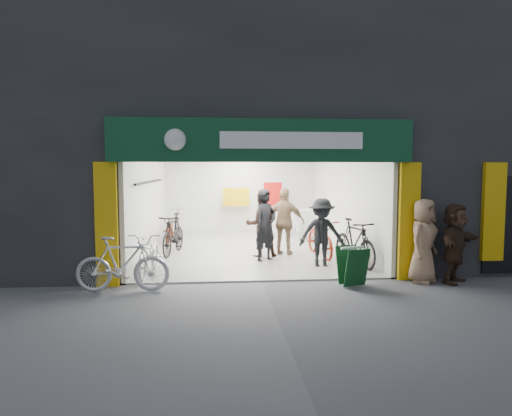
{
  "coord_description": "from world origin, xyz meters",
  "views": [
    {
      "loc": [
        -1.0,
        -9.69,
        2.45
      ],
      "look_at": [
        0.01,
        1.5,
        1.49
      ],
      "focal_mm": 32.0,
      "sensor_mm": 36.0,
      "label": 1
    }
  ],
  "objects": [
    {
      "name": "building",
      "position": [
        0.91,
        4.99,
        4.31
      ],
      "size": [
        17.0,
        10.27,
        8.0
      ],
      "color": "#232326",
      "rests_on": "ground"
    },
    {
      "name": "pedestrian_far",
      "position": [
        4.13,
        -0.43,
        0.86
      ],
      "size": [
        1.51,
        1.47,
        1.73
      ],
      "primitive_type": "imported",
      "rotation": [
        0.0,
        0.0,
        0.76
      ],
      "color": "#3B271B",
      "rests_on": "ground"
    },
    {
      "name": "customer_a",
      "position": [
        0.32,
        2.18,
        0.97
      ],
      "size": [
        0.84,
        0.81,
        1.93
      ],
      "primitive_type": "imported",
      "rotation": [
        0.0,
        0.0,
        0.7
      ],
      "color": "black",
      "rests_on": "ground"
    },
    {
      "name": "bike_left_back",
      "position": [
        -2.34,
        6.76,
        0.57
      ],
      "size": [
        0.8,
        1.96,
        1.14
      ],
      "primitive_type": "imported",
      "rotation": [
        0.0,
        0.0,
        0.14
      ],
      "color": "#A8A8AC",
      "rests_on": "ground"
    },
    {
      "name": "parked_bike",
      "position": [
        -2.86,
        -0.53,
        0.56
      ],
      "size": [
        1.88,
        0.6,
        1.12
      ],
      "primitive_type": "imported",
      "rotation": [
        0.0,
        0.0,
        1.53
      ],
      "color": "#BABABF",
      "rests_on": "ground"
    },
    {
      "name": "ground",
      "position": [
        0.0,
        0.0,
        0.0
      ],
      "size": [
        60.0,
        60.0,
        0.0
      ],
      "primitive_type": "plane",
      "color": "#56565B",
      "rests_on": "ground"
    },
    {
      "name": "bike_right_back",
      "position": [
        1.8,
        6.02,
        0.54
      ],
      "size": [
        0.54,
        1.82,
        1.09
      ],
      "primitive_type": "imported",
      "rotation": [
        0.0,
        0.0,
        0.02
      ],
      "color": "silver",
      "rests_on": "ground"
    },
    {
      "name": "bike_right_front",
      "position": [
        2.5,
        1.42,
        0.6
      ],
      "size": [
        0.97,
        2.07,
        1.2
      ],
      "primitive_type": "imported",
      "rotation": [
        0.0,
        0.0,
        0.21
      ],
      "color": "black",
      "rests_on": "ground"
    },
    {
      "name": "customer_b",
      "position": [
        0.27,
        2.79,
        0.91
      ],
      "size": [
        0.95,
        0.77,
        1.83
      ],
      "primitive_type": "imported",
      "rotation": [
        0.0,
        0.0,
        3.23
      ],
      "color": "#362118",
      "rests_on": "ground"
    },
    {
      "name": "pedestrian_near",
      "position": [
        3.48,
        -0.3,
        0.91
      ],
      "size": [
        1.05,
        1.02,
        1.82
      ],
      "primitive_type": "imported",
      "rotation": [
        0.0,
        0.0,
        0.73
      ],
      "color": "#9A775A",
      "rests_on": "ground"
    },
    {
      "name": "sandwich_board",
      "position": [
        1.85,
        -0.5,
        0.45
      ],
      "size": [
        0.65,
        0.66,
        0.81
      ],
      "rotation": [
        0.0,
        0.0,
        0.29
      ],
      "color": "#10401B",
      "rests_on": "ground"
    },
    {
      "name": "bike_left_midfront",
      "position": [
        -2.2,
        3.34,
        0.6
      ],
      "size": [
        0.93,
        2.05,
        1.19
      ],
      "primitive_type": "imported",
      "rotation": [
        0.0,
        0.0,
        -0.19
      ],
      "color": "black",
      "rests_on": "ground"
    },
    {
      "name": "bike_right_mid",
      "position": [
        1.92,
        2.7,
        0.53
      ],
      "size": [
        0.88,
        2.07,
        1.06
      ],
      "primitive_type": "imported",
      "rotation": [
        0.0,
        0.0,
        0.09
      ],
      "color": "maroon",
      "rests_on": "ground"
    },
    {
      "name": "customer_c",
      "position": [
        1.63,
        1.32,
        0.87
      ],
      "size": [
        1.15,
        0.69,
        1.73
      ],
      "primitive_type": "imported",
      "rotation": [
        0.0,
        0.0,
        -0.04
      ],
      "color": "black",
      "rests_on": "ground"
    },
    {
      "name": "customer_d",
      "position": [
        0.95,
        2.95,
        0.96
      ],
      "size": [
        1.22,
        0.85,
        1.93
      ],
      "primitive_type": "imported",
      "rotation": [
        0.0,
        0.0,
        2.77
      ],
      "color": "#957557",
      "rests_on": "ground"
    },
    {
      "name": "bike_left_front",
      "position": [
        -2.5,
        0.81,
        0.52
      ],
      "size": [
        0.83,
        2.02,
        1.04
      ],
      "primitive_type": "imported",
      "rotation": [
        0.0,
        0.0,
        -0.07
      ],
      "color": "#A8A7AC",
      "rests_on": "ground"
    },
    {
      "name": "bike_left_midback",
      "position": [
        -2.48,
        5.29,
        0.47
      ],
      "size": [
        0.65,
        1.81,
        0.94
      ],
      "primitive_type": "imported",
      "rotation": [
        0.0,
        0.0,
        0.01
      ],
      "color": "maroon",
      "rests_on": "ground"
    }
  ]
}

